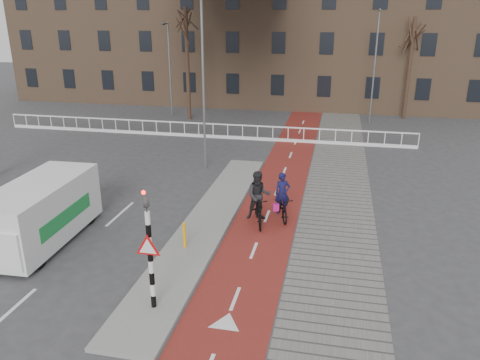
# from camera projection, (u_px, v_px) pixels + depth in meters

# --- Properties ---
(ground) EXTENTS (120.00, 120.00, 0.00)m
(ground) POSITION_uv_depth(u_px,v_px,m) (196.00, 275.00, 14.80)
(ground) COLOR #38383A
(ground) RESTS_ON ground
(bike_lane) EXTENTS (2.50, 60.00, 0.01)m
(bike_lane) POSITION_uv_depth(u_px,v_px,m) (282.00, 177.00, 23.72)
(bike_lane) COLOR maroon
(bike_lane) RESTS_ON ground
(sidewalk) EXTENTS (3.00, 60.00, 0.01)m
(sidewalk) POSITION_uv_depth(u_px,v_px,m) (338.00, 181.00, 23.18)
(sidewalk) COLOR slate
(sidewalk) RESTS_ON ground
(curb_island) EXTENTS (1.80, 16.00, 0.12)m
(curb_island) POSITION_uv_depth(u_px,v_px,m) (209.00, 220.00, 18.60)
(curb_island) COLOR gray
(curb_island) RESTS_ON ground
(traffic_signal) EXTENTS (0.80, 0.80, 3.68)m
(traffic_signal) POSITION_uv_depth(u_px,v_px,m) (149.00, 247.00, 12.39)
(traffic_signal) COLOR black
(traffic_signal) RESTS_ON curb_island
(bollard) EXTENTS (0.12, 0.12, 0.91)m
(bollard) POSITION_uv_depth(u_px,v_px,m) (184.00, 235.00, 16.22)
(bollard) COLOR #FCA80E
(bollard) RESTS_ON curb_island
(cyclist_near) EXTENTS (1.21, 1.95, 1.92)m
(cyclist_near) POSITION_uv_depth(u_px,v_px,m) (282.00, 203.00, 18.72)
(cyclist_near) COLOR black
(cyclist_near) RESTS_ON bike_lane
(cyclist_far) EXTENTS (1.10, 2.13, 2.17)m
(cyclist_far) POSITION_uv_depth(u_px,v_px,m) (259.00, 203.00, 18.09)
(cyclist_far) COLOR black
(cyclist_far) RESTS_ON bike_lane
(van) EXTENTS (2.25, 5.24, 2.22)m
(van) POSITION_uv_depth(u_px,v_px,m) (40.00, 212.00, 16.64)
(van) COLOR white
(van) RESTS_ON ground
(railing) EXTENTS (28.00, 0.10, 0.99)m
(railing) POSITION_uv_depth(u_px,v_px,m) (199.00, 133.00, 31.34)
(railing) COLOR silver
(railing) RESTS_ON ground
(townhouse_row) EXTENTS (46.00, 10.00, 15.90)m
(townhouse_row) POSITION_uv_depth(u_px,v_px,m) (265.00, 14.00, 42.26)
(townhouse_row) COLOR #7F6047
(townhouse_row) RESTS_ON ground
(tree_mid) EXTENTS (0.30, 0.30, 8.32)m
(tree_mid) POSITION_uv_depth(u_px,v_px,m) (188.00, 65.00, 35.44)
(tree_mid) COLOR #311E15
(tree_mid) RESTS_ON ground
(tree_right) EXTENTS (0.26, 0.26, 7.64)m
(tree_right) POSITION_uv_depth(u_px,v_px,m) (409.00, 69.00, 35.67)
(tree_right) COLOR #311E15
(tree_right) RESTS_ON ground
(streetlight_near) EXTENTS (0.12, 0.12, 8.73)m
(streetlight_near) POSITION_uv_depth(u_px,v_px,m) (203.00, 86.00, 23.66)
(streetlight_near) COLOR slate
(streetlight_near) RESTS_ON ground
(streetlight_left) EXTENTS (0.12, 0.12, 7.24)m
(streetlight_left) POSITION_uv_depth(u_px,v_px,m) (170.00, 70.00, 37.03)
(streetlight_left) COLOR slate
(streetlight_left) RESTS_ON ground
(streetlight_right) EXTENTS (0.12, 0.12, 8.17)m
(streetlight_right) POSITION_uv_depth(u_px,v_px,m) (374.00, 68.00, 34.24)
(streetlight_right) COLOR slate
(streetlight_right) RESTS_ON ground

